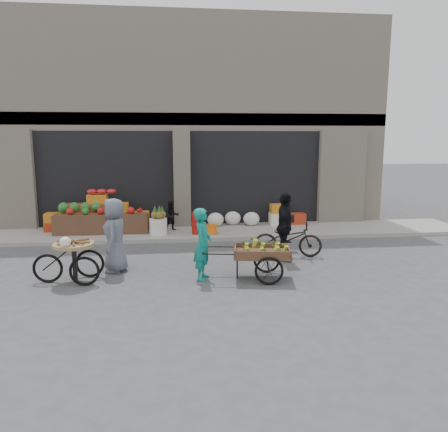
{
  "coord_description": "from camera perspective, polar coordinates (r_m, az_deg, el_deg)",
  "views": [
    {
      "loc": [
        -0.23,
        -9.37,
        2.98
      ],
      "look_at": [
        0.95,
        1.1,
        1.1
      ],
      "focal_mm": 35.0,
      "sensor_mm": 36.0,
      "label": 1
    }
  ],
  "objects": [
    {
      "name": "fruit_display",
      "position": [
        14.12,
        -15.53,
        0.33
      ],
      "size": [
        3.1,
        1.12,
        1.24
      ],
      "color": "#A72F17",
      "rests_on": "sidewalk"
    },
    {
      "name": "banana_cart",
      "position": [
        9.36,
        4.7,
        -4.54
      ],
      "size": [
        2.12,
        1.11,
        0.85
      ],
      "rotation": [
        0.0,
        0.0,
        -0.15
      ],
      "color": "brown",
      "rests_on": "ground"
    },
    {
      "name": "orange_bucket",
      "position": [
        13.19,
        -1.6,
        -1.75
      ],
      "size": [
        0.32,
        0.32,
        0.3
      ],
      "primitive_type": "cylinder",
      "color": "orange",
      "rests_on": "sidewalk"
    },
    {
      "name": "vendor_grey",
      "position": [
        10.09,
        -14.08,
        -2.46
      ],
      "size": [
        0.54,
        0.82,
        1.67
      ],
      "primitive_type": "imported",
      "rotation": [
        0.0,
        0.0,
        -1.59
      ],
      "color": "slate",
      "rests_on": "ground"
    },
    {
      "name": "right_bay_goods",
      "position": [
        14.58,
        4.92,
        -0.09
      ],
      "size": [
        3.35,
        0.6,
        0.7
      ],
      "color": "silver",
      "rests_on": "sidewalk"
    },
    {
      "name": "seated_person",
      "position": [
        13.78,
        -6.84,
        0.03
      ],
      "size": [
        0.51,
        0.43,
        0.93
      ],
      "primitive_type": "imported",
      "rotation": [
        0.0,
        0.0,
        0.17
      ],
      "color": "black",
      "rests_on": "sidewalk"
    },
    {
      "name": "vendor_woman",
      "position": [
        9.26,
        -2.8,
        -3.68
      ],
      "size": [
        0.5,
        0.64,
        1.54
      ],
      "primitive_type": "imported",
      "rotation": [
        0.0,
        0.0,
        1.31
      ],
      "color": "#107D71",
      "rests_on": "ground"
    },
    {
      "name": "fire_hydrant",
      "position": [
        13.16,
        -3.79,
        -0.75
      ],
      "size": [
        0.22,
        0.22,
        0.71
      ],
      "color": "#A5140F",
      "rests_on": "sidewalk"
    },
    {
      "name": "cyclist",
      "position": [
        10.75,
        7.91,
        -1.43
      ],
      "size": [
        0.65,
        1.06,
        1.69
      ],
      "primitive_type": "imported",
      "rotation": [
        0.0,
        0.0,
        1.32
      ],
      "color": "black",
      "rests_on": "ground"
    },
    {
      "name": "sidewalk",
      "position": [
        13.78,
        -5.34,
        -2.17
      ],
      "size": [
        18.0,
        2.2,
        0.12
      ],
      "primitive_type": "cube",
      "color": "gray",
      "rests_on": "ground"
    },
    {
      "name": "bicycle",
      "position": [
        11.26,
        8.35,
        -2.97
      ],
      "size": [
        1.81,
        1.01,
        0.9
      ],
      "primitive_type": "imported",
      "rotation": [
        0.0,
        0.0,
        1.32
      ],
      "color": "black",
      "rests_on": "ground"
    },
    {
      "name": "pineapple_bin",
      "position": [
        13.24,
        -8.56,
        -1.37
      ],
      "size": [
        0.52,
        0.52,
        0.5
      ],
      "primitive_type": "cylinder",
      "color": "silver",
      "rests_on": "sidewalk"
    },
    {
      "name": "building",
      "position": [
        17.41,
        -5.79,
        11.34
      ],
      "size": [
        14.0,
        6.45,
        7.0
      ],
      "color": "beige",
      "rests_on": "ground"
    },
    {
      "name": "tricycle_cart",
      "position": [
        9.65,
        -19.02,
        -4.94
      ],
      "size": [
        1.42,
        0.84,
        0.95
      ],
      "rotation": [
        0.0,
        0.0,
        -0.01
      ],
      "color": "#9E7F51",
      "rests_on": "ground"
    },
    {
      "name": "ground",
      "position": [
        9.83,
        -4.83,
        -7.56
      ],
      "size": [
        80.0,
        80.0,
        0.0
      ],
      "primitive_type": "plane",
      "color": "#424244",
      "rests_on": "ground"
    }
  ]
}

